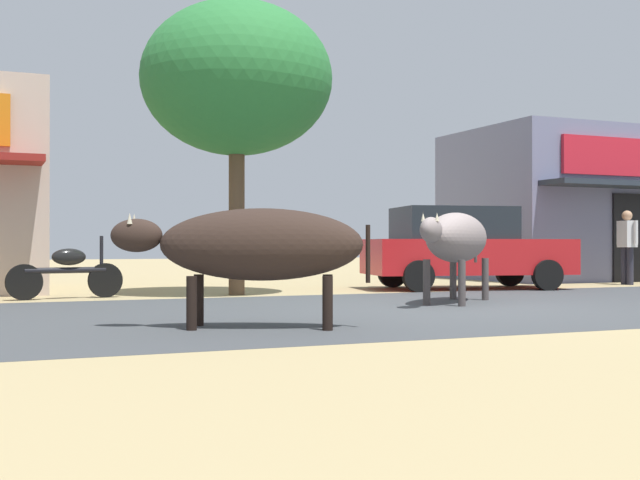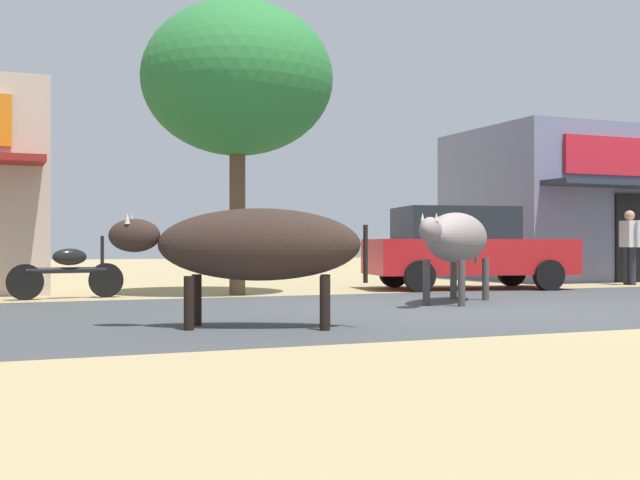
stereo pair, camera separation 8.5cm
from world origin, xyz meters
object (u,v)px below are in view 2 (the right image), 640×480
object	(u,v)px
cow_far_dark	(456,238)
pedestrian_by_shop	(630,241)
parked_motorcycle	(68,271)
cow_near_brown	(253,245)
roadside_tree	(237,80)
parked_hatchback_car	(464,247)

from	to	relation	value
cow_far_dark	pedestrian_by_shop	world-z (taller)	pedestrian_by_shop
parked_motorcycle	cow_far_dark	world-z (taller)	cow_far_dark
parked_motorcycle	pedestrian_by_shop	xyz separation A→B (m)	(11.94, 0.02, 0.51)
cow_near_brown	cow_far_dark	world-z (taller)	cow_far_dark
roadside_tree	cow_near_brown	world-z (taller)	roadside_tree
parked_hatchback_car	cow_far_dark	size ratio (longest dim) A/B	1.81
roadside_tree	pedestrian_by_shop	bearing A→B (deg)	0.63
parked_motorcycle	cow_far_dark	xyz separation A→B (m)	(5.40, -3.29, 0.53)
cow_far_dark	pedestrian_by_shop	size ratio (longest dim) A/B	1.44
pedestrian_by_shop	cow_far_dark	bearing A→B (deg)	-153.13
parked_motorcycle	cow_near_brown	xyz separation A→B (m)	(1.37, -5.67, 0.43)
cow_near_brown	roadside_tree	bearing A→B (deg)	74.97
parked_hatchback_car	pedestrian_by_shop	size ratio (longest dim) A/B	2.61
pedestrian_by_shop	roadside_tree	bearing A→B (deg)	-179.37
parked_hatchback_car	cow_near_brown	xyz separation A→B (m)	(-6.27, -5.68, 0.05)
parked_hatchback_car	pedestrian_by_shop	world-z (taller)	pedestrian_by_shop
roadside_tree	parked_motorcycle	bearing A→B (deg)	178.46
parked_hatchback_car	cow_far_dark	distance (m)	3.99
pedestrian_by_shop	parked_hatchback_car	bearing A→B (deg)	-179.74
roadside_tree	parked_hatchback_car	xyz separation A→B (m)	(4.77, 0.08, -2.99)
parked_motorcycle	cow_near_brown	bearing A→B (deg)	-76.39
roadside_tree	parked_motorcycle	world-z (taller)	roadside_tree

